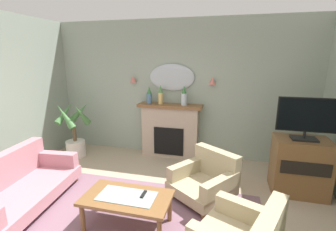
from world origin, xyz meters
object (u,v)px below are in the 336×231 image
object	(u,v)px
wall_mirror	(172,77)
mantel_vase_centre	(184,96)
mantel_vase_left	(160,95)
potted_plant_tall_palm	(75,132)
coffee_table	(127,200)
tv_cabinet	(299,166)
wall_sconce_right	(212,81)
floral_couch	(17,186)
tv_remote	(144,194)
armchair_beside_couch	(206,178)
wall_sconce_left	(133,79)
fireplace	(170,131)
mantel_vase_right	(149,95)
tv_flatscreen	(307,118)

from	to	relation	value
wall_mirror	mantel_vase_centre	bearing A→B (deg)	-29.54
mantel_vase_left	potted_plant_tall_palm	distance (m)	2.04
coffee_table	tv_cabinet	world-z (taller)	tv_cabinet
mantel_vase_left	wall_sconce_right	distance (m)	1.10
coffee_table	floral_couch	world-z (taller)	floral_couch
tv_remote	armchair_beside_couch	distance (m)	1.13
wall_sconce_left	mantel_vase_left	bearing A→B (deg)	-10.46
fireplace	mantel_vase_right	world-z (taller)	mantel_vase_right
wall_sconce_right	coffee_table	world-z (taller)	wall_sconce_right
coffee_table	floral_couch	size ratio (longest dim) A/B	0.62
floral_couch	armchair_beside_couch	bearing A→B (deg)	19.37
tv_cabinet	mantel_vase_right	bearing A→B (deg)	162.57
fireplace	tv_flatscreen	bearing A→B (deg)	-21.58
mantel_vase_centre	tv_remote	distance (m)	2.41
fireplace	armchair_beside_couch	size ratio (longest dim) A/B	1.20
tv_remote	tv_cabinet	size ratio (longest dim) A/B	0.18
armchair_beside_couch	tv_cabinet	distance (m)	1.51
potted_plant_tall_palm	mantel_vase_right	bearing A→B (deg)	17.76
mantel_vase_left	tv_remote	world-z (taller)	mantel_vase_left
mantel_vase_left	potted_plant_tall_palm	bearing A→B (deg)	-164.59
mantel_vase_left	wall_sconce_left	size ratio (longest dim) A/B	2.88
wall_mirror	wall_sconce_left	size ratio (longest dim) A/B	6.86
fireplace	tv_remote	size ratio (longest dim) A/B	8.50
potted_plant_tall_palm	wall_sconce_right	bearing A→B (deg)	12.20
wall_sconce_left	tv_cabinet	distance (m)	3.55
fireplace	tv_remote	xyz separation A→B (m)	(0.22, -2.26, -0.12)
fireplace	tv_flatscreen	world-z (taller)	tv_flatscreen
armchair_beside_couch	potted_plant_tall_palm	size ratio (longest dim) A/B	0.92
mantel_vase_right	wall_sconce_left	xyz separation A→B (m)	(-0.40, 0.12, 0.33)
tv_cabinet	potted_plant_tall_palm	size ratio (longest dim) A/B	0.73
wall_sconce_left	potted_plant_tall_palm	world-z (taller)	wall_sconce_left
wall_sconce_right	tv_flatscreen	xyz separation A→B (m)	(1.48, -1.01, -0.41)
wall_mirror	potted_plant_tall_palm	xyz separation A→B (m)	(-2.00, -0.67, -1.17)
fireplace	tv_cabinet	world-z (taller)	fireplace
mantel_vase_right	wall_sconce_left	distance (m)	0.53
mantel_vase_left	floral_couch	size ratio (longest dim) A/B	0.23
wall_sconce_left	tv_flatscreen	bearing A→B (deg)	-17.68
tv_flatscreen	potted_plant_tall_palm	bearing A→B (deg)	174.74
mantel_vase_centre	wall_sconce_right	bearing A→B (deg)	12.31
mantel_vase_left	wall_sconce_right	bearing A→B (deg)	6.52
mantel_vase_right	armchair_beside_couch	distance (m)	2.19
mantel_vase_centre	potted_plant_tall_palm	xyz separation A→B (m)	(-2.30, -0.50, -0.80)
tv_remote	floral_couch	distance (m)	1.93
mantel_vase_left	coffee_table	bearing A→B (deg)	-84.50
fireplace	potted_plant_tall_palm	distance (m)	2.07
fireplace	floral_couch	world-z (taller)	fireplace
mantel_vase_left	armchair_beside_couch	size ratio (longest dim) A/B	0.36
mantel_vase_left	wall_mirror	size ratio (longest dim) A/B	0.42
wall_mirror	tv_remote	world-z (taller)	wall_mirror
fireplace	wall_mirror	distance (m)	1.15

